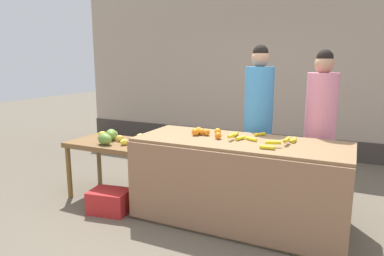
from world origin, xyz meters
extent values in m
plane|color=#665B4C|center=(0.00, 0.00, 0.00)|extent=(24.00, 24.00, 0.00)
cube|color=tan|center=(0.00, 3.09, 1.76)|extent=(8.30, 0.20, 3.53)
cube|color=#3F3833|center=(0.00, 2.98, 0.18)|extent=(8.30, 0.04, 0.36)
cube|color=olive|center=(0.33, 0.00, 0.45)|extent=(2.19, 0.85, 0.90)
cube|color=#986C4E|center=(0.33, -0.44, 0.45)|extent=(2.19, 0.03, 0.84)
cube|color=brown|center=(-1.32, 0.00, 0.69)|extent=(1.06, 0.66, 0.06)
cylinder|color=brown|center=(-1.80, -0.28, 0.33)|extent=(0.06, 0.06, 0.66)
cylinder|color=brown|center=(-0.84, -0.28, 0.33)|extent=(0.06, 0.06, 0.66)
cylinder|color=brown|center=(-1.80, 0.28, 0.33)|extent=(0.06, 0.06, 0.66)
cylinder|color=brown|center=(-0.84, 0.28, 0.33)|extent=(0.06, 0.06, 0.66)
cylinder|color=gold|center=(0.81, 0.15, 0.92)|extent=(0.11, 0.13, 0.04)
cylinder|color=yellow|center=(0.33, 0.01, 0.92)|extent=(0.08, 0.14, 0.04)
cylinder|color=gold|center=(0.22, 0.17, 0.92)|extent=(0.04, 0.14, 0.04)
cylinder|color=yellow|center=(0.85, 0.18, 0.92)|extent=(0.04, 0.13, 0.04)
cylinder|color=gold|center=(0.46, 0.30, 0.92)|extent=(0.11, 0.13, 0.04)
cylinder|color=yellow|center=(0.44, 0.02, 0.92)|extent=(0.13, 0.09, 0.04)
cylinder|color=yellow|center=(0.68, -0.25, 0.92)|extent=(0.12, 0.05, 0.04)
cylinder|color=gold|center=(0.67, -0.24, 0.92)|extent=(0.14, 0.06, 0.04)
cylinder|color=gold|center=(0.80, 0.00, 0.95)|extent=(0.04, 0.16, 0.04)
cylinder|color=yellow|center=(0.25, -0.05, 0.95)|extent=(0.04, 0.13, 0.04)
cylinder|color=yellow|center=(0.70, -0.16, 0.95)|extent=(0.15, 0.08, 0.04)
sphere|color=orange|center=(-0.07, 0.06, 0.93)|extent=(0.07, 0.07, 0.07)
sphere|color=orange|center=(-0.13, 0.05, 0.94)|extent=(0.07, 0.07, 0.07)
sphere|color=orange|center=(-0.18, 0.08, 0.94)|extent=(0.08, 0.08, 0.08)
sphere|color=orange|center=(0.10, -0.05, 0.93)|extent=(0.07, 0.07, 0.07)
sphere|color=orange|center=(-0.18, 0.00, 0.94)|extent=(0.08, 0.08, 0.08)
sphere|color=orange|center=(0.02, 0.14, 0.94)|extent=(0.08, 0.08, 0.08)
ellipsoid|color=yellow|center=(-1.47, 0.14, 0.76)|extent=(0.13, 0.12, 0.09)
ellipsoid|color=#E2CC46|center=(-1.46, 0.20, 0.76)|extent=(0.12, 0.09, 0.09)
ellipsoid|color=yellow|center=(-1.07, -0.10, 0.75)|extent=(0.11, 0.13, 0.07)
ellipsoid|color=yellow|center=(-1.33, -0.13, 0.76)|extent=(0.13, 0.11, 0.08)
ellipsoid|color=gold|center=(-1.62, 0.16, 0.75)|extent=(0.13, 0.13, 0.07)
ellipsoid|color=yellow|center=(-1.23, 0.03, 0.76)|extent=(0.11, 0.11, 0.08)
ellipsoid|color=#E5D84A|center=(-1.04, 0.20, 0.76)|extent=(0.13, 0.13, 0.09)
ellipsoid|color=olive|center=(-1.30, -0.18, 0.79)|extent=(0.25, 0.21, 0.14)
ellipsoid|color=olive|center=(-1.38, 0.06, 0.79)|extent=(0.25, 0.26, 0.14)
cylinder|color=#33333D|center=(0.34, 0.68, 0.37)|extent=(0.29, 0.29, 0.74)
cylinder|color=#3F8CCC|center=(0.34, 0.68, 1.19)|extent=(0.34, 0.34, 0.90)
sphere|color=tan|center=(0.34, 0.68, 1.73)|extent=(0.21, 0.21, 0.21)
sphere|color=black|center=(0.34, 0.68, 1.80)|extent=(0.18, 0.18, 0.18)
cylinder|color=#33333D|center=(1.04, 0.71, 0.36)|extent=(0.29, 0.29, 0.71)
cylinder|color=pink|center=(1.04, 0.71, 1.14)|extent=(0.34, 0.34, 0.87)
sphere|color=tan|center=(1.04, 0.71, 1.67)|extent=(0.21, 0.21, 0.21)
sphere|color=black|center=(1.04, 0.71, 1.74)|extent=(0.18, 0.18, 0.18)
cube|color=red|center=(-1.07, -0.42, 0.13)|extent=(0.49, 0.39, 0.26)
ellipsoid|color=maroon|center=(-0.54, 0.62, 0.30)|extent=(0.46, 0.47, 0.60)
camera|label=1|loc=(1.39, -3.37, 1.71)|focal=32.43mm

